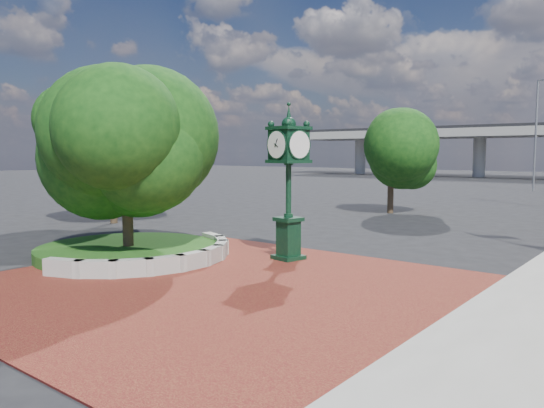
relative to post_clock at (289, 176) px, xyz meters
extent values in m
plane|color=black|center=(0.39, -3.00, -2.82)|extent=(200.00, 200.00, 0.00)
cube|color=maroon|center=(0.39, -4.00, -2.80)|extent=(12.00, 12.00, 0.04)
cube|color=#9E9B93|center=(-3.52, -6.01, -2.55)|extent=(1.29, 0.76, 0.54)
cube|color=#9E9B93|center=(-2.66, -5.54, -2.55)|extent=(1.20, 1.04, 0.54)
cube|color=#9E9B93|center=(-1.99, -4.84, -2.55)|extent=(1.00, 1.22, 0.54)
cube|color=#9E9B93|center=(-1.56, -3.96, -2.55)|extent=(0.71, 1.30, 0.54)
cube|color=#9E9B93|center=(-1.41, -3.00, -2.55)|extent=(0.35, 1.25, 0.54)
cube|color=#9E9B93|center=(-1.56, -2.04, -2.55)|extent=(0.71, 1.30, 0.54)
cube|color=#9E9B93|center=(-1.99, -1.16, -2.55)|extent=(1.00, 1.22, 0.54)
cube|color=#9E9B93|center=(-2.66, -0.46, -2.55)|extent=(1.20, 1.04, 0.54)
cube|color=#9E9B93|center=(-3.52, 0.01, -2.55)|extent=(1.29, 0.76, 0.54)
cylinder|color=#143F12|center=(-4.61, -3.00, -2.62)|extent=(6.10, 6.10, 0.40)
cylinder|color=#9E9B93|center=(-34.61, 67.00, 0.18)|extent=(1.80, 1.80, 6.00)
cylinder|color=#9E9B93|center=(-14.61, 67.00, 0.18)|extent=(1.80, 1.80, 6.00)
cylinder|color=#38281C|center=(-4.61, -3.00, -1.73)|extent=(0.36, 0.36, 2.17)
sphere|color=#103C11|center=(-4.61, -3.00, 0.91)|extent=(5.20, 5.20, 5.20)
cylinder|color=#38281C|center=(-12.61, 2.00, -1.59)|extent=(0.36, 0.36, 2.45)
sphere|color=#103C11|center=(-12.61, 2.00, 1.31)|extent=(5.60, 5.60, 5.60)
cylinder|color=#38281C|center=(-3.61, 15.00, -1.85)|extent=(0.36, 0.36, 1.92)
sphere|color=#103C11|center=(-3.61, 15.00, 0.43)|extent=(4.40, 4.40, 4.40)
cube|color=black|center=(0.00, 0.00, -2.73)|extent=(1.02, 1.02, 0.17)
cube|color=black|center=(0.00, 0.00, -2.06)|extent=(0.70, 0.70, 1.19)
cube|color=black|center=(0.00, 0.00, -1.43)|extent=(0.89, 0.89, 0.13)
cylinder|color=black|center=(0.00, 0.00, -0.45)|extent=(0.18, 0.18, 1.83)
cube|color=black|center=(0.00, 0.00, 1.01)|extent=(1.15, 1.15, 0.97)
cylinder|color=white|center=(-0.10, -0.50, 1.01)|extent=(0.86, 0.24, 0.86)
cylinder|color=white|center=(0.10, 0.50, 1.01)|extent=(0.86, 0.24, 0.86)
cylinder|color=white|center=(-0.50, 0.10, 1.01)|extent=(0.24, 0.86, 0.86)
cylinder|color=white|center=(0.50, -0.10, 1.01)|extent=(0.24, 0.86, 0.86)
sphere|color=black|center=(0.00, 0.00, 1.68)|extent=(0.47, 0.47, 0.47)
cone|color=black|center=(0.00, 0.00, 2.04)|extent=(0.19, 0.19, 0.54)
cylinder|color=slate|center=(-1.33, 40.42, 2.32)|extent=(0.18, 0.18, 10.26)
camera|label=1|loc=(10.42, -13.97, 0.74)|focal=35.00mm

